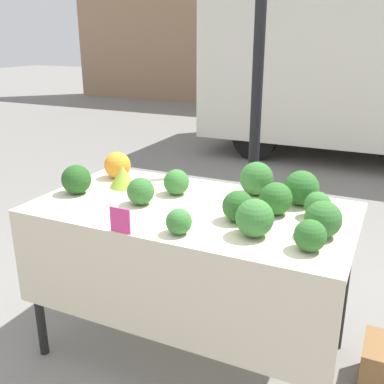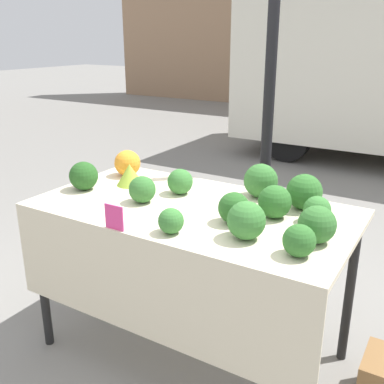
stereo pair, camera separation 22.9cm
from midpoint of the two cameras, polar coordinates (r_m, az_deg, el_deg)
ground_plane at (r=2.77m, az=-2.51°, el=-19.44°), size 40.00×40.00×0.00m
tent_pole at (r=2.92m, az=5.78°, el=7.72°), size 0.07×0.07×2.31m
parked_truck at (r=7.19m, az=21.92°, el=14.47°), size 5.12×2.29×2.44m
market_table at (r=2.31m, az=-3.57°, el=-5.21°), size 1.64×0.88×0.89m
orange_cauliflower at (r=2.82m, az=-11.76°, el=3.33°), size 0.16×0.16×0.16m
romanesco_head at (r=2.65m, az=-11.26°, el=1.89°), size 0.16×0.16×0.13m
broccoli_head_0 at (r=1.96m, az=4.66°, el=-3.38°), size 0.17×0.17×0.17m
broccoli_head_1 at (r=1.87m, az=11.40°, el=-5.52°), size 0.13×0.13×0.13m
broccoli_head_2 at (r=2.48m, az=-4.65°, el=1.23°), size 0.14×0.14×0.14m
broccoli_head_3 at (r=2.36m, az=-9.32°, el=0.05°), size 0.14×0.14×0.14m
broccoli_head_4 at (r=2.21m, az=7.72°, el=-0.89°), size 0.16×0.16×0.16m
broccoli_head_5 at (r=2.36m, az=11.07°, el=0.46°), size 0.18×0.18×0.18m
broccoli_head_6 at (r=2.47m, az=5.58°, el=1.67°), size 0.19×0.19×0.19m
broccoli_head_7 at (r=2.00m, az=13.21°, el=-3.45°), size 0.16×0.16×0.16m
broccoli_head_8 at (r=2.21m, az=12.84°, el=-1.67°), size 0.13×0.13×0.13m
broccoli_head_9 at (r=2.60m, az=-16.95°, el=1.50°), size 0.16×0.16×0.16m
broccoli_head_10 at (r=1.99m, az=-4.99°, el=-3.84°), size 0.12×0.12×0.12m
broccoli_head_11 at (r=2.12m, az=2.79°, el=-1.87°), size 0.15×0.15×0.15m
price_sign at (r=2.04m, az=-12.32°, el=-3.61°), size 0.10×0.01×0.12m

